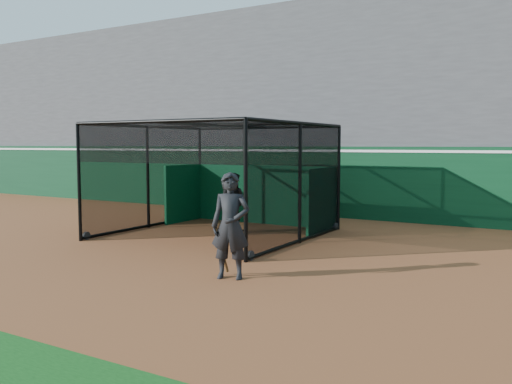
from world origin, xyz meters
The scene contains 6 objects.
ground centered at (0.00, 0.00, 0.00)m, with size 120.00×120.00×0.00m, color brown.
outfield_wall centered at (0.00, 8.50, 1.29)m, with size 50.00×0.50×2.50m.
grandstand centered at (0.00, 12.27, 4.48)m, with size 50.00×7.85×8.95m.
batting_cage centered at (-0.86, 3.19, 1.56)m, with size 5.27×5.47×3.12m.
batter centered at (-0.80, 3.86, 0.87)m, with size 0.85×0.66×1.74m, color black.
on_deck_player centered at (2.23, -0.89, 1.02)m, with size 0.86×0.71×2.04m.
Camera 1 is at (7.83, -9.46, 2.56)m, focal length 38.00 mm.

